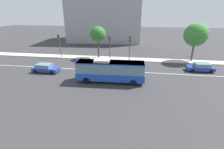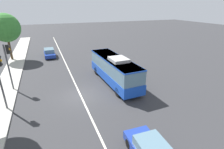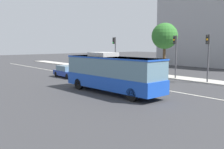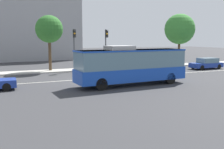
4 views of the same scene
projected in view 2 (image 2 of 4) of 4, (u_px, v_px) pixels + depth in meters
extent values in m
plane|color=#333335|center=(81.00, 96.00, 18.25)|extent=(160.00, 160.00, 0.00)
cube|color=silver|center=(81.00, 96.00, 18.25)|extent=(76.00, 0.16, 0.01)
cube|color=#1947B7|center=(114.00, 75.00, 21.05)|extent=(10.09, 2.89, 1.10)
cube|color=slate|center=(114.00, 65.00, 20.55)|extent=(9.89, 2.81, 1.58)
cube|color=#1947B7|center=(114.00, 59.00, 20.28)|extent=(9.99, 2.86, 0.12)
cube|color=#B2B2B2|center=(119.00, 60.00, 19.17)|extent=(2.27, 1.88, 0.36)
cylinder|color=black|center=(97.00, 71.00, 23.70)|extent=(1.01, 0.34, 1.00)
cylinder|color=black|center=(111.00, 69.00, 24.52)|extent=(1.01, 0.34, 1.00)
cylinder|color=black|center=(118.00, 92.00, 17.93)|extent=(1.01, 0.34, 1.00)
cylinder|color=black|center=(136.00, 88.00, 18.76)|extent=(1.01, 0.34, 1.00)
cube|color=#1E3899|center=(50.00, 54.00, 31.78)|extent=(4.53, 1.87, 0.60)
cube|color=slate|center=(49.00, 50.00, 31.76)|extent=(2.55, 1.70, 0.64)
cylinder|color=black|center=(55.00, 57.00, 30.86)|extent=(0.64, 0.23, 0.64)
cylinder|color=black|center=(46.00, 58.00, 30.29)|extent=(0.64, 0.23, 0.64)
cylinder|color=black|center=(54.00, 53.00, 33.43)|extent=(0.64, 0.23, 0.64)
cylinder|color=black|center=(45.00, 54.00, 32.86)|extent=(0.64, 0.23, 0.64)
cylinder|color=black|center=(129.00, 144.00, 11.49)|extent=(0.65, 0.24, 0.64)
cylinder|color=black|center=(150.00, 138.00, 12.00)|extent=(0.65, 0.24, 0.64)
cylinder|color=#47474C|center=(1.00, 84.00, 14.90)|extent=(0.16, 0.16, 5.20)
sphere|color=#2D2D2D|center=(0.00, 57.00, 14.14)|extent=(0.22, 0.22, 0.22)
sphere|color=#F9A514|center=(1.00, 60.00, 14.25)|extent=(0.22, 0.22, 0.22)
sphere|color=#2D2D2D|center=(2.00, 64.00, 14.37)|extent=(0.22, 0.22, 0.22)
cylinder|color=#47474C|center=(9.00, 68.00, 18.53)|extent=(0.16, 0.16, 5.20)
cube|color=black|center=(7.00, 49.00, 17.87)|extent=(0.34, 0.30, 0.96)
sphere|color=#2D2D2D|center=(8.00, 46.00, 17.81)|extent=(0.22, 0.22, 0.22)
sphere|color=#F9A514|center=(9.00, 49.00, 17.93)|extent=(0.22, 0.22, 0.22)
sphere|color=#2D2D2D|center=(10.00, 52.00, 18.05)|extent=(0.22, 0.22, 0.22)
cylinder|color=#4C3823|center=(10.00, 49.00, 29.42)|extent=(0.36, 0.36, 3.74)
sphere|color=#387F33|center=(5.00, 28.00, 28.07)|extent=(4.63, 4.63, 4.63)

